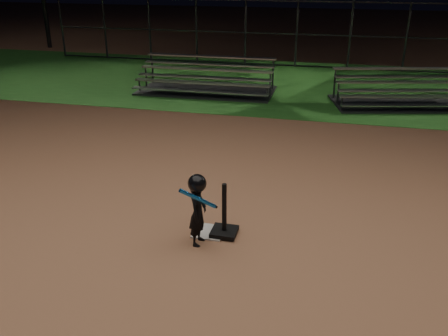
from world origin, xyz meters
TOP-DOWN VIEW (x-y plane):
  - ground at (0.00, 0.00)m, footprint 80.00×80.00m
  - grass_strip at (0.00, 10.00)m, footprint 60.00×8.00m
  - home_plate at (0.00, 0.00)m, footprint 0.45×0.45m
  - batting_tee at (0.24, -0.00)m, footprint 0.38×0.38m
  - child_batter at (-0.07, -0.32)m, footprint 0.47×0.53m
  - bleacher_left at (-2.33, 8.33)m, footprint 4.21×2.07m
  - bleacher_right at (3.57, 8.16)m, footprint 4.25×2.76m
  - backstop_fence at (0.00, 13.00)m, footprint 20.08×0.08m

SIDE VIEW (x-z plane):
  - ground at x=0.00m, z-range 0.00..0.00m
  - grass_strip at x=0.00m, z-range 0.00..0.01m
  - home_plate at x=0.00m, z-range 0.00..0.02m
  - batting_tee at x=0.24m, z-range -0.23..0.58m
  - bleacher_right at x=3.57m, z-range -0.28..0.68m
  - bleacher_left at x=-2.33m, z-range -0.30..0.73m
  - child_batter at x=-0.07m, z-range 0.03..1.13m
  - backstop_fence at x=0.00m, z-range 0.00..2.50m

